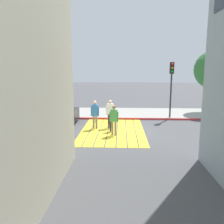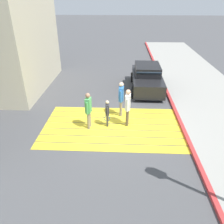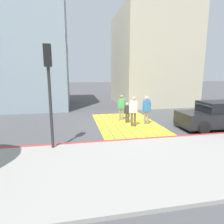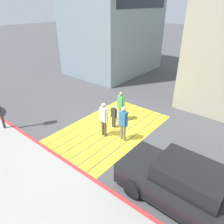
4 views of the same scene
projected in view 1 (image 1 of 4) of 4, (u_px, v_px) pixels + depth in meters
name	position (u px, v px, depth m)	size (l,w,h in m)	color
ground_plane	(113.00, 131.00, 13.96)	(120.00, 120.00, 0.00)	#4C4C4F
crosswalk_stripes	(113.00, 130.00, 13.96)	(6.40, 3.80, 0.01)	yellow
sidewalk_west	(115.00, 113.00, 19.45)	(4.80, 40.00, 0.12)	#9E9B93
curb_painted	(114.00, 119.00, 17.14)	(0.16, 40.00, 0.13)	#BC3333
car_parked_near_curb	(46.00, 112.00, 15.99)	(2.03, 4.32, 1.57)	black
traffic_light_corner	(171.00, 79.00, 16.76)	(0.39, 0.28, 4.24)	#2D2D2D
street_tree	(214.00, 71.00, 18.85)	(3.20, 3.20, 5.32)	brown
pedestrian_adult_lead	(114.00, 118.00, 12.73)	(0.27, 0.50, 1.73)	gray
pedestrian_adult_trailing	(95.00, 113.00, 14.20)	(0.26, 0.52, 1.79)	gray
pedestrian_adult_side	(110.00, 112.00, 14.46)	(0.26, 0.52, 1.80)	brown
pedestrian_child_with_racket	(111.00, 119.00, 13.60)	(0.28, 0.40, 1.31)	#333338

